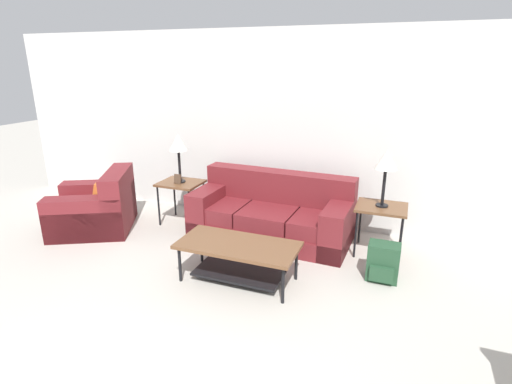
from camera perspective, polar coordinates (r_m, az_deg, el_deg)
The scene contains 10 objects.
wall_back at distance 5.46m, azimuth 4.75°, elevation 8.83°, with size 9.06×0.06×2.60m.
couch at distance 5.14m, azimuth 2.26°, elevation -3.33°, with size 2.04×0.94×0.82m.
armchair at distance 5.81m, azimuth -21.86°, elevation -2.23°, with size 1.31×1.30×0.80m.
coffee_table at distance 4.14m, azimuth -2.57°, elevation -8.73°, with size 1.23×0.58×0.42m.
side_table_left at distance 5.61m, azimuth -10.70°, elevation 0.81°, with size 0.57×0.49×0.60m.
side_table_right at distance 4.83m, azimuth 17.45°, elevation -2.62°, with size 0.57×0.49×0.60m.
table_lamp_left at distance 5.47m, azimuth -11.06°, elevation 6.71°, with size 0.25×0.25×0.66m.
table_lamp_right at distance 4.66m, azimuth 18.14°, elevation 4.16°, with size 0.25×0.25×0.66m.
backpack at distance 4.40m, azimuth 17.69°, elevation -9.57°, with size 0.32×0.29×0.40m.
picture_frame at distance 5.52m, azimuth -11.14°, elevation 1.85°, with size 0.10×0.04×0.13m.
Camera 1 is at (1.51, -1.12, 2.19)m, focal length 28.00 mm.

